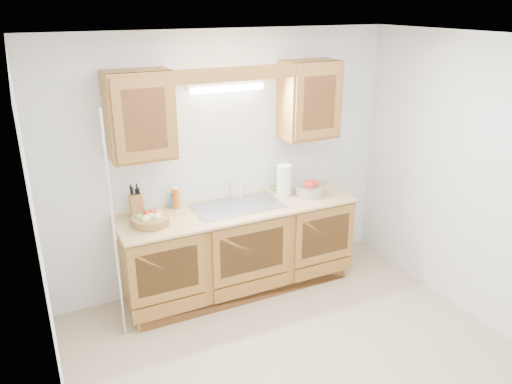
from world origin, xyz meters
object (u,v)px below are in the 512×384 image
fruit_basket (151,219)px  apple_bowl (310,189)px  knife_block (137,206)px  paper_towel (284,180)px

fruit_basket → apple_bowl: bearing=-0.1°
fruit_basket → knife_block: bearing=110.8°
knife_block → fruit_basket: bearing=-68.0°
apple_bowl → paper_towel: bearing=151.6°
paper_towel → apple_bowl: (0.23, -0.12, -0.09)m
fruit_basket → apple_bowl: (1.62, -0.00, 0.02)m
knife_block → paper_towel: 1.46m
fruit_basket → paper_towel: (1.39, 0.12, 0.11)m
fruit_basket → knife_block: 0.21m
knife_block → apple_bowl: 1.70m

